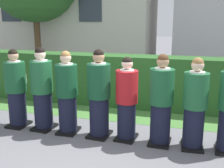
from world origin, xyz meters
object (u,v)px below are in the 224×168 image
student_front_row_2 (67,95)px  student_front_row_5 (161,102)px  student_front_row_0 (16,90)px  student_front_row_6 (195,106)px  student_front_row_3 (99,96)px  student_in_red_blazer (127,101)px  student_front_row_1 (42,91)px

student_front_row_2 → student_front_row_5: (1.81, -0.02, 0.00)m
student_front_row_0 → student_front_row_6: size_ratio=1.02×
student_front_row_3 → student_front_row_6: bearing=-1.0°
student_front_row_6 → student_front_row_3: bearing=179.0°
student_front_row_0 → student_front_row_3: (1.81, -0.02, 0.03)m
student_front_row_2 → student_in_red_blazer: 1.18m
student_front_row_1 → student_in_red_blazer: student_front_row_1 is taller
student_front_row_0 → student_front_row_5: (2.97, -0.04, 0.01)m
student_front_row_0 → student_front_row_1: student_front_row_1 is taller
student_front_row_0 → student_in_red_blazer: (2.34, -0.02, -0.03)m
student_in_red_blazer → student_front_row_6: 1.20m
student_in_red_blazer → student_front_row_5: 0.63m
student_front_row_1 → student_front_row_5: bearing=-1.3°
student_front_row_6 → student_front_row_5: bearing=178.8°
student_front_row_1 → student_front_row_2: 0.56m
student_front_row_1 → student_front_row_2: size_ratio=1.03×
student_front_row_3 → student_front_row_0: bearing=179.3°
student_front_row_0 → student_front_row_3: size_ratio=0.97×
student_front_row_1 → student_front_row_6: 2.94m
student_front_row_2 → student_front_row_3: size_ratio=0.97×
student_front_row_2 → student_front_row_6: size_ratio=1.02×
student_front_row_0 → student_front_row_2: (1.16, -0.02, 0.00)m
student_front_row_1 → student_in_red_blazer: (1.74, -0.03, -0.06)m
student_in_red_blazer → student_front_row_5: size_ratio=0.95×
student_front_row_2 → student_in_red_blazer: (1.18, 0.01, -0.03)m
student_front_row_0 → student_front_row_6: (3.54, -0.05, -0.01)m
student_front_row_1 → student_in_red_blazer: 1.74m
student_front_row_2 → student_front_row_5: size_ratio=1.00×
student_front_row_1 → student_front_row_3: bearing=-1.7°
student_front_row_5 → student_front_row_6: bearing=-1.2°
student_front_row_5 → student_in_red_blazer: bearing=177.6°
student_front_row_0 → student_front_row_2: student_front_row_2 is taller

